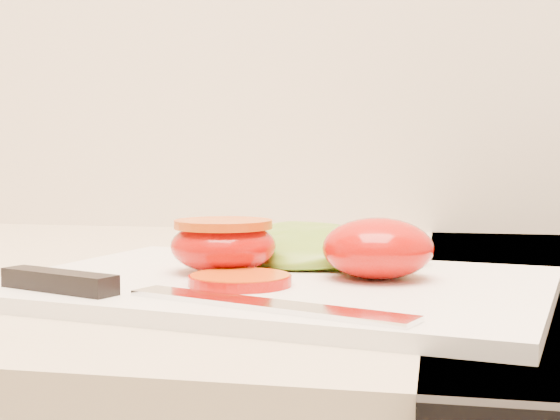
# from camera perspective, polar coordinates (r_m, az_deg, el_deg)

# --- Properties ---
(cutting_board) EXTENTS (0.39, 0.31, 0.01)m
(cutting_board) POSITION_cam_1_polar(r_m,az_deg,el_deg) (0.52, -0.22, -5.54)
(cutting_board) COLOR white
(cutting_board) RESTS_ON counter
(tomato_half_dome) EXTENTS (0.07, 0.07, 0.04)m
(tomato_half_dome) POSITION_cam_1_polar(r_m,az_deg,el_deg) (0.52, 7.16, -2.79)
(tomato_half_dome) COLOR #B1100A
(tomato_half_dome) RESTS_ON cutting_board
(tomato_half_cut) EXTENTS (0.07, 0.07, 0.04)m
(tomato_half_cut) POSITION_cam_1_polar(r_m,az_deg,el_deg) (0.55, -4.17, -2.45)
(tomato_half_cut) COLOR #B1100A
(tomato_half_cut) RESTS_ON cutting_board
(tomato_slice_0) EXTENTS (0.06, 0.06, 0.01)m
(tomato_slice_0) POSITION_cam_1_polar(r_m,az_deg,el_deg) (0.49, -2.93, -5.12)
(tomato_slice_0) COLOR #CE590C
(tomato_slice_0) RESTS_ON cutting_board
(lettuce_leaf_0) EXTENTS (0.16, 0.14, 0.03)m
(lettuce_leaf_0) POSITION_cam_1_polar(r_m,az_deg,el_deg) (0.59, 1.17, -2.66)
(lettuce_leaf_0) COLOR olive
(lettuce_leaf_0) RESTS_ON cutting_board
(lettuce_leaf_1) EXTENTS (0.12, 0.09, 0.02)m
(lettuce_leaf_1) POSITION_cam_1_polar(r_m,az_deg,el_deg) (0.58, 5.36, -2.87)
(lettuce_leaf_1) COLOR olive
(lettuce_leaf_1) RESTS_ON cutting_board
(knife) EXTENTS (0.26, 0.09, 0.01)m
(knife) POSITION_cam_1_polar(r_m,az_deg,el_deg) (0.46, -10.62, -5.75)
(knife) COLOR silver
(knife) RESTS_ON cutting_board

